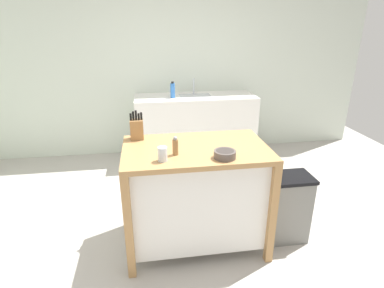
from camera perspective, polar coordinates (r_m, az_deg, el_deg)
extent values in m
plane|color=#ADA8A0|center=(2.99, 0.93, -17.06)|extent=(6.81, 6.81, 0.00)
cube|color=silver|center=(4.62, -3.85, 14.36)|extent=(5.81, 0.10, 2.60)
cube|color=#AD7F4C|center=(2.51, 0.70, -1.00)|extent=(1.17, 0.74, 0.04)
cube|color=white|center=(2.69, 0.66, -9.10)|extent=(1.07, 0.64, 0.78)
cube|color=#AD7F4C|center=(2.42, -11.57, -14.98)|extent=(0.06, 0.06, 0.88)
cube|color=#AD7F4C|center=(2.59, 14.51, -12.56)|extent=(0.06, 0.06, 0.88)
cube|color=#AD7F4C|center=(2.99, -11.11, -7.35)|extent=(0.06, 0.06, 0.88)
cube|color=#AD7F4C|center=(3.13, 9.79, -5.88)|extent=(0.06, 0.06, 0.88)
cube|color=#9E7042|center=(2.70, -10.09, 2.64)|extent=(0.11, 0.09, 0.17)
cylinder|color=black|center=(2.67, -11.19, 4.91)|extent=(0.02, 0.02, 0.06)
cylinder|color=black|center=(2.66, -10.73, 5.10)|extent=(0.02, 0.02, 0.07)
cylinder|color=black|center=(2.66, -10.26, 5.22)|extent=(0.02, 0.02, 0.08)
cylinder|color=black|center=(2.66, -9.77, 4.99)|extent=(0.02, 0.02, 0.06)
cylinder|color=black|center=(2.66, -9.30, 5.08)|extent=(0.02, 0.02, 0.06)
cylinder|color=#564C47|center=(2.30, 6.06, -1.90)|extent=(0.16, 0.16, 0.06)
cylinder|color=#342D2A|center=(2.29, 6.08, -1.30)|extent=(0.13, 0.13, 0.01)
cylinder|color=silver|center=(2.25, -5.43, -1.85)|extent=(0.07, 0.07, 0.11)
cylinder|color=olive|center=(2.34, -3.07, -0.59)|extent=(0.04, 0.04, 0.12)
sphere|color=#99999E|center=(2.32, -3.10, 1.07)|extent=(0.03, 0.03, 0.03)
cube|color=slate|center=(2.97, 17.15, -11.31)|extent=(0.34, 0.26, 0.60)
cube|color=black|center=(2.82, 17.84, -5.89)|extent=(0.36, 0.28, 0.03)
cube|color=white|center=(4.50, 0.58, 3.18)|extent=(1.69, 0.60, 0.91)
cube|color=silver|center=(4.37, 0.65, 8.58)|extent=(0.44, 0.36, 0.03)
cylinder|color=#B7BCC1|center=(4.50, 0.32, 10.58)|extent=(0.02, 0.02, 0.22)
cylinder|color=blue|center=(4.25, -3.57, 9.75)|extent=(0.06, 0.06, 0.20)
cylinder|color=black|center=(4.23, -3.61, 11.21)|extent=(0.04, 0.04, 0.02)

